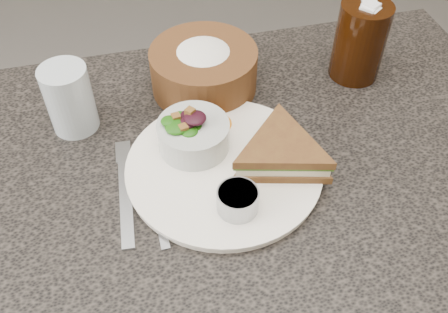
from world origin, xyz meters
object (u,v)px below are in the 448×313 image
Objects in this scene: dining_table at (230,301)px; sandwich at (281,152)px; dinner_plate at (224,168)px; water_glass at (69,99)px; bread_basket at (204,63)px; cola_glass at (360,38)px; salad_bowl at (193,131)px; dressing_ramekin at (238,200)px.

dining_table is 0.42m from sandwich.
dinner_plate reaches higher than dining_table.
dinner_plate is 0.26m from water_glass.
water_glass is (-0.21, 0.17, 0.43)m from dining_table.
water_glass is at bearing -168.82° from bread_basket.
sandwich is 1.11× the size of cola_glass.
dining_table is at bearing -162.05° from sandwich.
water_glass reaches higher than dining_table.
salad_bowl reaches higher than dinner_plate.
cola_glass reaches higher than salad_bowl.
dining_table is at bearing -68.84° from dinner_plate.
cola_glass is at bearing 41.60° from dressing_ramekin.
dinner_plate is at bearing -94.00° from bread_basket.
sandwich is 1.53× the size of salad_bowl.
dinner_plate is 2.66× the size of salad_bowl.
cola_glass is (0.20, 0.18, 0.04)m from sandwich.
dinner_plate is at bearing -54.62° from salad_bowl.
cola_glass is at bearing -5.68° from bread_basket.
cola_glass reaches higher than dining_table.
salad_bowl is 0.73× the size of cola_glass.
cola_glass reaches higher than bread_basket.
dressing_ramekin is at bearing -93.11° from bread_basket.
water_glass reaches higher than salad_bowl.
dinner_plate is 0.09m from sandwich.
salad_bowl is 0.20m from water_glass.
dressing_ramekin is (0.03, -0.13, -0.01)m from salad_bowl.
salad_bowl is at bearing -108.08° from bread_basket.
bread_basket is 1.63× the size of water_glass.
dining_table is 6.20× the size of sandwich.
dining_table is 6.87× the size of cola_glass.
salad_bowl reaches higher than dressing_ramekin.
bread_basket is (0.01, 0.19, 0.04)m from dinner_plate.
bread_basket is (0.05, 0.15, 0.01)m from salad_bowl.
salad_bowl is 0.60× the size of bread_basket.
water_glass is at bearing 141.22° from dining_table.
salad_bowl is at bearing 125.38° from dinner_plate.
cola_glass is (0.31, 0.12, 0.03)m from salad_bowl.
dining_table is at bearing -58.36° from salad_bowl.
dressing_ramekin is at bearing -127.12° from sandwich.
bread_basket is at bearing 88.41° from dining_table.
dressing_ramekin is at bearing -48.62° from water_glass.
dinner_plate is 1.93× the size of cola_glass.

